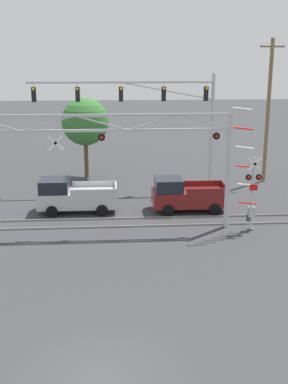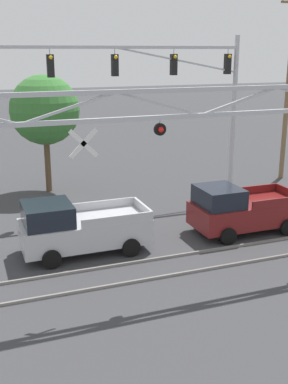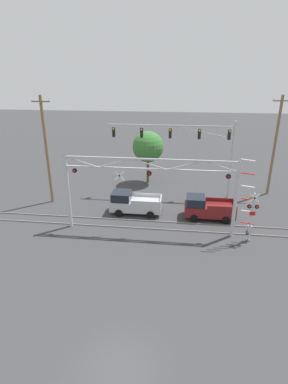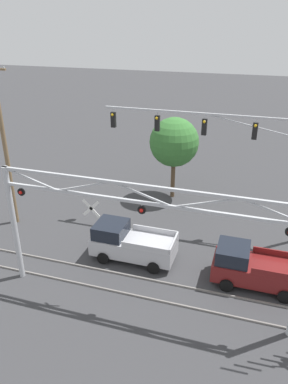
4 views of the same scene
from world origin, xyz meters
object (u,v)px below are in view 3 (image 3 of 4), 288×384
at_px(crossing_gantry, 149,184).
at_px(traffic_signal_span, 196,143).
at_px(crossing_signal_mast, 250,215).
at_px(utility_pole_left, 47,150).
at_px(pickup_truck_following, 207,208).
at_px(utility_pole_right, 275,146).
at_px(background_tree_beyond_span, 148,147).
at_px(pickup_truck_lead, 133,203).

height_order(crossing_gantry, traffic_signal_span, traffic_signal_span).
distance_m(crossing_gantry, crossing_signal_mast, 8.32).
height_order(crossing_signal_mast, utility_pole_left, utility_pole_left).
relative_size(crossing_gantry, pickup_truck_following, 3.08).
height_order(crossing_gantry, utility_pole_right, utility_pole_right).
xyz_separation_m(crossing_signal_mast, background_tree_beyond_span, (-9.51, 12.94, 2.20)).
bearing_deg(pickup_truck_following, utility_pole_left, 173.09).
relative_size(pickup_truck_lead, pickup_truck_following, 1.06).
distance_m(crossing_gantry, traffic_signal_span, 9.50).
height_order(crossing_signal_mast, utility_pole_right, utility_pole_right).
bearing_deg(crossing_signal_mast, utility_pole_left, 163.12).
distance_m(pickup_truck_lead, background_tree_beyond_span, 9.52).
bearing_deg(utility_pole_left, pickup_truck_following, -6.91).
bearing_deg(utility_pole_left, utility_pole_right, 12.46).
distance_m(utility_pole_right, background_tree_beyond_span, 13.95).
height_order(pickup_truck_lead, pickup_truck_following, same).
relative_size(pickup_truck_lead, background_tree_beyond_span, 0.77).
distance_m(crossing_signal_mast, pickup_truck_lead, 10.79).
distance_m(crossing_signal_mast, traffic_signal_span, 10.63).
distance_m(utility_pole_left, background_tree_beyond_span, 11.83).
xyz_separation_m(crossing_signal_mast, utility_pole_left, (-18.80, 5.70, 3.29)).
bearing_deg(pickup_truck_following, pickup_truck_lead, 177.63).
height_order(pickup_truck_following, background_tree_beyond_span, background_tree_beyond_span).
xyz_separation_m(crossing_signal_mast, traffic_signal_span, (-4.10, 9.09, 3.68)).
xyz_separation_m(crossing_gantry, utility_pole_right, (12.28, 10.18, 1.22)).
xyz_separation_m(utility_pole_left, utility_pole_right, (23.04, 5.09, -0.06)).
relative_size(pickup_truck_lead, utility_pole_right, 0.45).
bearing_deg(crossing_signal_mast, utility_pole_right, 68.59).
bearing_deg(crossing_gantry, traffic_signal_span, 65.03).
bearing_deg(crossing_gantry, pickup_truck_lead, 118.37).
bearing_deg(pickup_truck_lead, crossing_signal_mast, -22.34).
xyz_separation_m(traffic_signal_span, utility_pole_left, (-14.70, -3.39, -0.40)).
xyz_separation_m(crossing_gantry, pickup_truck_lead, (-1.87, 3.46, -3.25)).
relative_size(crossing_signal_mast, traffic_signal_span, 0.52).
distance_m(traffic_signal_span, background_tree_beyond_span, 6.80).
bearing_deg(utility_pole_right, crossing_gantry, -140.35).
bearing_deg(utility_pole_right, crossing_signal_mast, -111.41).
distance_m(traffic_signal_span, utility_pole_left, 15.09).
relative_size(crossing_signal_mast, utility_pole_left, 0.63).
relative_size(crossing_gantry, crossing_signal_mast, 2.08).
distance_m(crossing_gantry, pickup_truck_lead, 5.10).
relative_size(crossing_signal_mast, utility_pole_right, 0.64).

